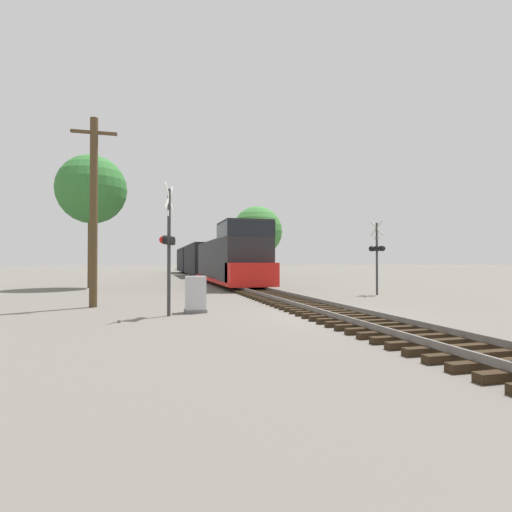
{
  "coord_description": "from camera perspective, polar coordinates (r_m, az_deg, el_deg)",
  "views": [
    {
      "loc": [
        -6.14,
        -12.54,
        1.87
      ],
      "look_at": [
        -0.98,
        6.83,
        2.15
      ],
      "focal_mm": 28.0,
      "sensor_mm": 36.0,
      "label": 1
    }
  ],
  "objects": [
    {
      "name": "ground_plane",
      "position": [
        14.09,
        11.2,
        -8.41
      ],
      "size": [
        400.0,
        400.0,
        0.0
      ],
      "primitive_type": "plane",
      "color": "#666059"
    },
    {
      "name": "rail_track_bed",
      "position": [
        14.07,
        11.2,
        -7.87
      ],
      "size": [
        2.6,
        160.0,
        0.31
      ],
      "color": "black",
      "rests_on": "ground"
    },
    {
      "name": "freight_train",
      "position": [
        48.08,
        -7.57,
        -0.57
      ],
      "size": [
        3.14,
        49.84,
        4.57
      ],
      "color": "#232326",
      "rests_on": "ground"
    },
    {
      "name": "crossing_signal_near",
      "position": [
        14.05,
        -12.44,
        1.91
      ],
      "size": [
        0.59,
        1.0,
        4.54
      ],
      "rotation": [
        0.0,
        0.0,
        -1.9
      ],
      "color": "#333333",
      "rests_on": "ground"
    },
    {
      "name": "crossing_signal_far",
      "position": [
        23.47,
        16.93,
        0.69
      ],
      "size": [
        0.59,
        1.0,
        4.22
      ],
      "rotation": [
        0.0,
        0.0,
        1.91
      ],
      "color": "#333333",
      "rests_on": "ground"
    },
    {
      "name": "relay_cabinet",
      "position": [
        14.89,
        -8.63,
        -5.47
      ],
      "size": [
        0.8,
        0.6,
        1.33
      ],
      "color": "slate",
      "rests_on": "ground"
    },
    {
      "name": "utility_pole",
      "position": [
        17.79,
        -22.18,
        6.15
      ],
      "size": [
        1.8,
        0.32,
        7.79
      ],
      "color": "#4C3A23",
      "rests_on": "ground"
    },
    {
      "name": "tree_far_right",
      "position": [
        31.15,
        -22.43,
        8.7
      ],
      "size": [
        4.86,
        4.86,
        9.46
      ],
      "color": "brown",
      "rests_on": "ground"
    },
    {
      "name": "tree_mid_background",
      "position": [
        52.27,
        0.17,
        3.53
      ],
      "size": [
        6.54,
        6.54,
        9.11
      ],
      "color": "brown",
      "rests_on": "ground"
    }
  ]
}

